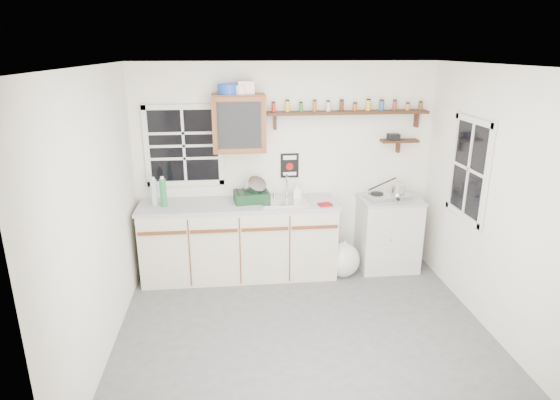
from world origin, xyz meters
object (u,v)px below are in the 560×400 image
Objects in this scene: main_cabinet at (240,239)px; spice_shelf at (348,112)px; upper_cabinet at (239,123)px; hotplate at (387,196)px; dish_rack at (253,193)px; right_cabinet at (388,233)px.

spice_shelf is at bearing 9.24° from main_cabinet.
main_cabinet is 1.21× the size of spice_shelf.
hotplate is (1.75, -0.14, -0.88)m from upper_cabinet.
main_cabinet is at bearing -172.92° from dish_rack.
main_cabinet is at bearing -170.76° from spice_shelf.
spice_shelf is at bearing 160.36° from right_cabinet.
dish_rack is at bearing 171.11° from hotplate.
upper_cabinet is at bearing -176.89° from spice_shelf.
upper_cabinet is 0.83m from dish_rack.
spice_shelf is 1.47m from dish_rack.
hotplate is at bearing -4.52° from upper_cabinet.
hotplate is at bearing 0.17° from main_cabinet.
main_cabinet is 5.38× the size of dish_rack.
spice_shelf reaches higher than right_cabinet.
main_cabinet is 1.84m from right_cabinet.
right_cabinet is at bearing 14.49° from hotplate.
right_cabinet is 1.58m from spice_shelf.
dish_rack reaches higher than main_cabinet.
dish_rack reaches higher than hotplate.
right_cabinet is at bearing -19.64° from spice_shelf.
upper_cabinet reaches higher than hotplate.
dish_rack is (0.17, 0.04, 0.56)m from main_cabinet.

